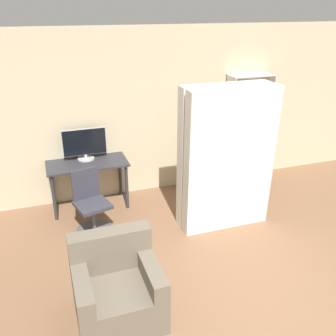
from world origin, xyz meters
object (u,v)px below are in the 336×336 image
at_px(monitor, 85,144).
at_px(mattress_far, 222,155).
at_px(armchair, 117,288).
at_px(office_chair, 91,207).
at_px(mattress_near, 230,162).
at_px(bookshelf, 241,129).

bearing_deg(monitor, mattress_far, -32.33).
bearing_deg(mattress_far, armchair, -143.03).
xyz_separation_m(office_chair, mattress_far, (1.85, -0.29, 0.66)).
bearing_deg(armchair, mattress_near, 31.64).
height_order(office_chair, bookshelf, bookshelf).
bearing_deg(monitor, mattress_near, -37.75).
distance_m(monitor, office_chair, 1.06).
bearing_deg(bookshelf, mattress_far, -129.88).
height_order(monitor, mattress_far, mattress_far).
height_order(monitor, armchair, monitor).
height_order(monitor, bookshelf, bookshelf).
bearing_deg(mattress_near, bookshelf, 55.63).
xyz_separation_m(office_chair, armchair, (0.01, -1.67, -0.04)).
distance_m(monitor, armchair, 2.60).
bearing_deg(armchair, monitor, 88.49).
bearing_deg(bookshelf, armchair, -137.90).
relative_size(monitor, office_chair, 0.75).
height_order(bookshelf, armchair, bookshelf).
bearing_deg(bookshelf, mattress_near, -124.37).
distance_m(office_chair, mattress_near, 2.04).
xyz_separation_m(monitor, mattress_near, (1.77, -1.37, 0.00)).
xyz_separation_m(office_chair, mattress_near, (1.85, -0.54, 0.66)).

